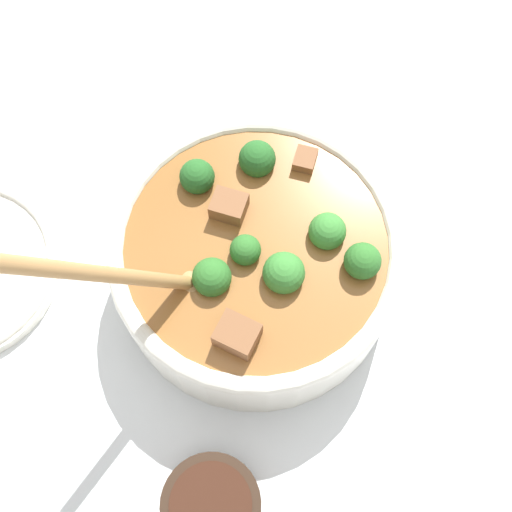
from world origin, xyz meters
TOP-DOWN VIEW (x-y plane):
  - ground_plane at (0.00, 0.00)m, footprint 4.00×4.00m
  - stew_bowl at (-0.00, 0.00)m, footprint 0.27×0.31m
  - condiment_bowl at (-0.20, 0.09)m, footprint 0.08×0.08m

SIDE VIEW (x-z plane):
  - ground_plane at x=0.00m, z-range 0.00..0.00m
  - condiment_bowl at x=-0.20m, z-range 0.00..0.04m
  - stew_bowl at x=0.00m, z-range -0.09..0.20m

